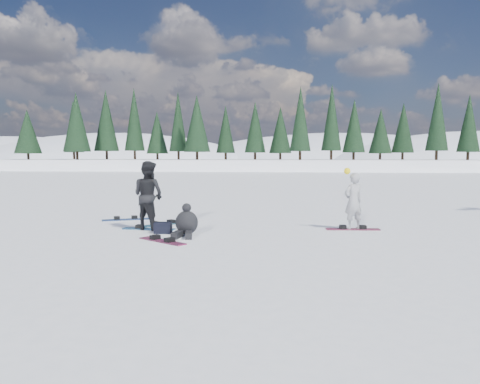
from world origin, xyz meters
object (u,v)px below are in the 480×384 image
object	(u,v)px
snowboard_loose_a	(163,224)
snowboard_loose_b	(162,241)
snowboarder_woman	(353,201)
snowboard_loose_c	(126,219)
snowboarder_man	(148,195)
gear_bag	(163,228)
seated_rider	(186,223)

from	to	relation	value
snowboard_loose_a	snowboard_loose_b	world-z (taller)	same
snowboarder_woman	snowboard_loose_b	world-z (taller)	snowboarder_woman
snowboard_loose_b	snowboard_loose_c	distance (m)	4.27
snowboarder_man	snowboard_loose_a	xyz separation A→B (m)	(0.16, 0.92, -0.96)
snowboard_loose_b	snowboarder_man	bearing A→B (deg)	152.22
snowboarder_woman	snowboard_loose_c	distance (m)	7.27
gear_bag	snowboard_loose_a	bearing A→B (deg)	105.52
snowboarder_man	snowboard_loose_b	xyz separation A→B (m)	(0.90, -1.80, -0.96)
snowboarder_man	snowboarder_woman	bearing A→B (deg)	-150.51
snowboarder_woman	snowboard_loose_b	size ratio (longest dim) A/B	1.17
gear_bag	snowboard_loose_a	distance (m)	1.58
snowboard_loose_c	snowboarder_woman	bearing A→B (deg)	-34.70
snowboarder_woman	gear_bag	xyz separation A→B (m)	(-5.19, -1.16, -0.67)
snowboarder_man	snowboard_loose_c	world-z (taller)	snowboarder_man
snowboarder_man	gear_bag	xyz separation A→B (m)	(0.58, -0.60, -0.82)
snowboard_loose_c	snowboarder_man	bearing A→B (deg)	-78.40
snowboarder_man	gear_bag	bearing A→B (deg)	158.20
gear_bag	snowboard_loose_c	bearing A→B (deg)	128.36
snowboard_loose_c	gear_bag	bearing A→B (deg)	-76.22
snowboarder_woman	snowboard_loose_b	bearing A→B (deg)	-3.62
seated_rider	snowboard_loose_b	xyz separation A→B (m)	(-0.39, -0.95, -0.31)
snowboard_loose_b	snowboard_loose_c	world-z (taller)	same
snowboard_loose_a	snowboard_loose_b	size ratio (longest dim) A/B	1.00
gear_bag	snowboard_loose_c	world-z (taller)	gear_bag
snowboarder_man	snowboard_loose_a	world-z (taller)	snowboarder_man
snowboarder_woman	snowboarder_man	size ratio (longest dim) A/B	0.90
snowboarder_woman	snowboard_loose_c	bearing A→B (deg)	-39.63
seated_rider	snowboard_loose_c	world-z (taller)	seated_rider
snowboard_loose_b	seated_rider	bearing A→B (deg)	103.53
snowboarder_man	snowboard_loose_b	size ratio (longest dim) A/B	1.30
gear_bag	snowboard_loose_b	world-z (taller)	gear_bag
snowboarder_man	snowboard_loose_a	bearing A→B (deg)	-76.10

